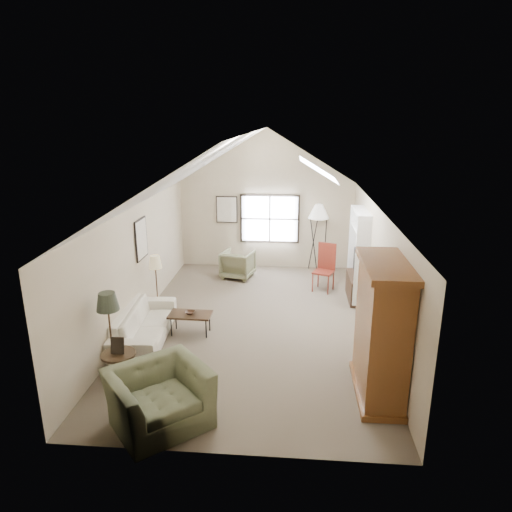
# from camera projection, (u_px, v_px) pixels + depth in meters

# --- Properties ---
(room_shell) EXTENTS (5.01, 8.01, 4.00)m
(room_shell) POSITION_uv_depth(u_px,v_px,m) (254.00, 173.00, 8.88)
(room_shell) COLOR brown
(room_shell) RESTS_ON ground
(window) EXTENTS (1.72, 0.08, 1.42)m
(window) POSITION_uv_depth(u_px,v_px,m) (270.00, 219.00, 13.16)
(window) COLOR black
(window) RESTS_ON room_shell
(skylight) EXTENTS (0.80, 1.20, 0.52)m
(skylight) POSITION_uv_depth(u_px,v_px,m) (319.00, 168.00, 9.63)
(skylight) COLOR white
(skylight) RESTS_ON room_shell
(wall_art) EXTENTS (1.97, 3.71, 0.88)m
(wall_art) POSITION_uv_depth(u_px,v_px,m) (186.00, 224.00, 11.31)
(wall_art) COLOR black
(wall_art) RESTS_ON room_shell
(armoire) EXTENTS (0.60, 1.50, 2.20)m
(armoire) POSITION_uv_depth(u_px,v_px,m) (381.00, 330.00, 7.03)
(armoire) COLOR brown
(armoire) RESTS_ON ground
(tv_alcove) EXTENTS (0.32, 1.30, 2.10)m
(tv_alcove) POSITION_uv_depth(u_px,v_px,m) (358.00, 254.00, 10.82)
(tv_alcove) COLOR white
(tv_alcove) RESTS_ON ground
(media_console) EXTENTS (0.34, 1.18, 0.60)m
(media_console) POSITION_uv_depth(u_px,v_px,m) (355.00, 287.00, 11.07)
(media_console) COLOR #382316
(media_console) RESTS_ON ground
(tv_panel) EXTENTS (0.05, 0.90, 0.55)m
(tv_panel) POSITION_uv_depth(u_px,v_px,m) (357.00, 263.00, 10.89)
(tv_panel) COLOR black
(tv_panel) RESTS_ON media_console
(sofa) EXTENTS (1.04, 2.30, 0.66)m
(sofa) POSITION_uv_depth(u_px,v_px,m) (144.00, 324.00, 9.04)
(sofa) COLOR beige
(sofa) RESTS_ON ground
(armchair_near) EXTENTS (1.74, 1.72, 0.85)m
(armchair_near) POSITION_uv_depth(u_px,v_px,m) (159.00, 398.00, 6.49)
(armchair_near) COLOR #5E6647
(armchair_near) RESTS_ON ground
(armchair_far) EXTENTS (0.98, 1.00, 0.76)m
(armchair_far) POSITION_uv_depth(u_px,v_px,m) (238.00, 264.00, 12.57)
(armchair_far) COLOR #6B6B4B
(armchair_far) RESTS_ON ground
(coffee_table) EXTENTS (0.87, 0.50, 0.44)m
(coffee_table) POSITION_uv_depth(u_px,v_px,m) (191.00, 324.00, 9.30)
(coffee_table) COLOR #311D14
(coffee_table) RESTS_ON ground
(bowl) EXTENTS (0.21, 0.21, 0.05)m
(bowl) POSITION_uv_depth(u_px,v_px,m) (190.00, 313.00, 9.23)
(bowl) COLOR #3D2019
(bowl) RESTS_ON coffee_table
(side_table) EXTENTS (0.60, 0.60, 0.56)m
(side_table) POSITION_uv_depth(u_px,v_px,m) (120.00, 369.00, 7.52)
(side_table) COLOR #362416
(side_table) RESTS_ON ground
(side_chair) EXTENTS (0.62, 0.62, 1.22)m
(side_chair) POSITION_uv_depth(u_px,v_px,m) (324.00, 268.00, 11.52)
(side_chair) COLOR maroon
(side_chair) RESTS_ON ground
(tripod_lamp) EXTENTS (0.57, 0.57, 1.98)m
(tripod_lamp) POSITION_uv_depth(u_px,v_px,m) (318.00, 237.00, 12.94)
(tripod_lamp) COLOR silver
(tripod_lamp) RESTS_ON ground
(dark_lamp) EXTENTS (0.40, 0.40, 1.57)m
(dark_lamp) POSITION_uv_depth(u_px,v_px,m) (111.00, 335.00, 7.58)
(dark_lamp) COLOR black
(dark_lamp) RESTS_ON ground
(tan_lamp) EXTENTS (0.30, 0.30, 1.41)m
(tan_lamp) POSITION_uv_depth(u_px,v_px,m) (157.00, 285.00, 10.08)
(tan_lamp) COLOR tan
(tan_lamp) RESTS_ON ground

